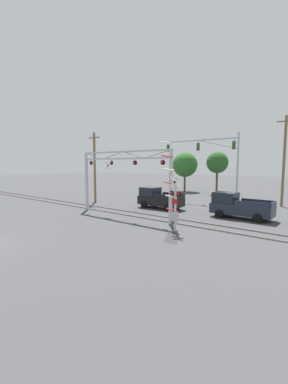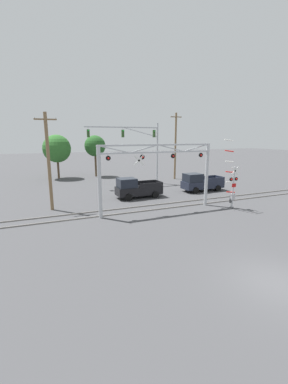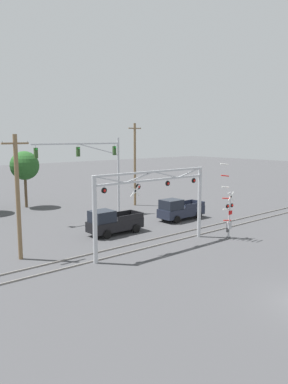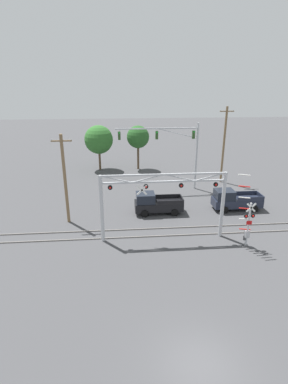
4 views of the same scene
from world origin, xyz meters
TOP-DOWN VIEW (x-y plane):
  - rail_track_near at (0.00, 12.59)m, footprint 80.00×0.08m
  - rail_track_far at (0.00, 14.03)m, footprint 80.00×0.08m
  - crossing_gantry at (-0.01, 12.31)m, footprint 10.38×0.31m
  - crossing_signal_mast at (6.51, 10.47)m, footprint 1.73×0.35m
  - traffic_signal_span at (3.51, 24.53)m, footprint 9.84×0.39m
  - pickup_truck_lead at (0.05, 17.57)m, footprint 4.83×2.09m
  - pickup_truck_following at (8.30, 17.79)m, footprint 5.02×2.09m
  - utility_pole_left at (-8.46, 16.27)m, footprint 1.80×0.28m
  - utility_pole_right at (9.96, 26.85)m, footprint 1.80×0.28m
  - background_tree_far_left_verge at (-0.58, 34.02)m, footprint 3.32×3.32m

SIDE VIEW (x-z plane):
  - rail_track_near at x=0.00m, z-range 0.00..0.10m
  - rail_track_far at x=0.00m, z-range 0.00..0.10m
  - pickup_truck_lead at x=0.05m, z-range -0.06..2.10m
  - pickup_truck_following at x=8.30m, z-range -0.06..2.10m
  - crossing_signal_mast at x=6.51m, z-range -1.05..5.12m
  - crossing_gantry at x=-0.01m, z-range 0.84..6.61m
  - utility_pole_left at x=-8.46m, z-range 0.14..8.51m
  - background_tree_far_left_verge at x=-0.58m, z-range 1.59..8.14m
  - utility_pole_right at x=9.96m, z-range 0.15..9.90m
  - traffic_signal_span at x=3.51m, z-range 1.50..9.60m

